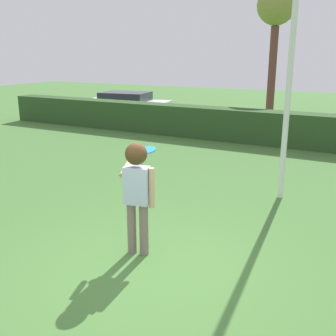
{
  "coord_description": "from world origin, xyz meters",
  "views": [
    {
      "loc": [
        2.77,
        -4.56,
        3.05
      ],
      "look_at": [
        -0.35,
        1.31,
        1.15
      ],
      "focal_mm": 43.16,
      "sensor_mm": 36.0,
      "label": 1
    }
  ],
  "objects_px": {
    "person": "(137,185)",
    "lamppost": "(294,21)",
    "parked_car_white": "(126,104)",
    "frisbee": "(148,150)",
    "maple_tree": "(276,12)"
  },
  "relations": [
    {
      "from": "parked_car_white",
      "to": "maple_tree",
      "type": "distance_m",
      "value": 7.97
    },
    {
      "from": "lamppost",
      "to": "maple_tree",
      "type": "bearing_deg",
      "value": 105.77
    },
    {
      "from": "parked_car_white",
      "to": "person",
      "type": "bearing_deg",
      "value": -55.41
    },
    {
      "from": "parked_car_white",
      "to": "maple_tree",
      "type": "xyz_separation_m",
      "value": [
        6.23,
        2.82,
        4.1
      ]
    },
    {
      "from": "frisbee",
      "to": "parked_car_white",
      "type": "height_order",
      "value": "frisbee"
    },
    {
      "from": "person",
      "to": "parked_car_white",
      "type": "bearing_deg",
      "value": 124.59
    },
    {
      "from": "person",
      "to": "maple_tree",
      "type": "distance_m",
      "value": 14.72
    },
    {
      "from": "parked_car_white",
      "to": "maple_tree",
      "type": "height_order",
      "value": "maple_tree"
    },
    {
      "from": "person",
      "to": "lamppost",
      "type": "xyz_separation_m",
      "value": [
        1.38,
        3.65,
        2.52
      ]
    },
    {
      "from": "lamppost",
      "to": "parked_car_white",
      "type": "relative_size",
      "value": 1.51
    },
    {
      "from": "person",
      "to": "frisbee",
      "type": "distance_m",
      "value": 0.76
    },
    {
      "from": "lamppost",
      "to": "person",
      "type": "bearing_deg",
      "value": -110.69
    },
    {
      "from": "person",
      "to": "lamppost",
      "type": "height_order",
      "value": "lamppost"
    },
    {
      "from": "person",
      "to": "frisbee",
      "type": "relative_size",
      "value": 6.74
    },
    {
      "from": "frisbee",
      "to": "lamppost",
      "type": "height_order",
      "value": "lamppost"
    }
  ]
}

